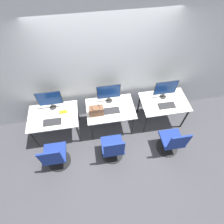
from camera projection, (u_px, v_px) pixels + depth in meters
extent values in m
plane|color=#3D3D42|center=(113.00, 138.00, 4.13)|extent=(20.00, 20.00, 0.00)
cube|color=#B7BCC1|center=(106.00, 68.00, 3.50)|extent=(12.00, 0.05, 2.80)
cube|color=silver|center=(53.00, 116.00, 3.67)|extent=(1.04, 0.71, 0.02)
cylinder|color=black|center=(35.00, 140.00, 3.73)|extent=(0.04, 0.04, 0.68)
cylinder|color=black|center=(79.00, 134.00, 3.82)|extent=(0.04, 0.04, 0.68)
cylinder|color=black|center=(37.00, 117.00, 4.09)|extent=(0.04, 0.04, 0.68)
cylinder|color=black|center=(77.00, 112.00, 4.18)|extent=(0.04, 0.04, 0.68)
cylinder|color=#2D2D2D|center=(53.00, 107.00, 3.79)|extent=(0.15, 0.15, 0.01)
cylinder|color=#2D2D2D|center=(52.00, 106.00, 3.74)|extent=(0.04, 0.04, 0.10)
cube|color=#2D2D2D|center=(49.00, 99.00, 3.56)|extent=(0.50, 0.01, 0.37)
cube|color=navy|center=(49.00, 99.00, 3.56)|extent=(0.48, 0.01, 0.35)
cube|color=#262628|center=(52.00, 122.00, 3.56)|extent=(0.37, 0.17, 0.02)
ellipsoid|color=silver|center=(66.00, 120.00, 3.58)|extent=(0.06, 0.09, 0.03)
cylinder|color=black|center=(60.00, 161.00, 3.79)|extent=(0.48, 0.48, 0.03)
cylinder|color=black|center=(57.00, 157.00, 3.63)|extent=(0.04, 0.04, 0.36)
cube|color=navy|center=(55.00, 153.00, 3.47)|extent=(0.44, 0.44, 0.05)
cube|color=navy|center=(51.00, 158.00, 3.15)|extent=(0.40, 0.04, 0.44)
cube|color=silver|center=(110.00, 109.00, 3.79)|extent=(1.04, 0.71, 0.02)
cylinder|color=black|center=(92.00, 132.00, 3.85)|extent=(0.04, 0.04, 0.68)
cylinder|color=black|center=(133.00, 126.00, 3.94)|extent=(0.04, 0.04, 0.68)
cylinder|color=black|center=(89.00, 110.00, 4.20)|extent=(0.04, 0.04, 0.68)
cylinder|color=black|center=(127.00, 105.00, 4.29)|extent=(0.04, 0.04, 0.68)
cylinder|color=#2D2D2D|center=(109.00, 101.00, 3.90)|extent=(0.15, 0.15, 0.01)
cylinder|color=#2D2D2D|center=(109.00, 99.00, 3.85)|extent=(0.04, 0.04, 0.10)
cube|color=#2D2D2D|center=(109.00, 92.00, 3.67)|extent=(0.50, 0.01, 0.37)
cube|color=navy|center=(109.00, 92.00, 3.67)|extent=(0.48, 0.01, 0.35)
cube|color=#262628|center=(111.00, 111.00, 3.73)|extent=(0.37, 0.17, 0.02)
ellipsoid|color=silver|center=(122.00, 109.00, 3.76)|extent=(0.06, 0.09, 0.03)
cylinder|color=black|center=(112.00, 153.00, 3.89)|extent=(0.48, 0.48, 0.03)
cylinder|color=black|center=(112.00, 150.00, 3.73)|extent=(0.04, 0.04, 0.36)
cube|color=navy|center=(112.00, 145.00, 3.57)|extent=(0.44, 0.44, 0.05)
cube|color=navy|center=(114.00, 150.00, 3.25)|extent=(0.40, 0.04, 0.44)
cube|color=silver|center=(165.00, 102.00, 3.91)|extent=(1.04, 0.71, 0.02)
cylinder|color=black|center=(146.00, 124.00, 3.96)|extent=(0.04, 0.04, 0.68)
cylinder|color=black|center=(185.00, 119.00, 4.05)|extent=(0.04, 0.04, 0.68)
cylinder|color=black|center=(139.00, 104.00, 4.32)|extent=(0.04, 0.04, 0.68)
cylinder|color=black|center=(175.00, 99.00, 4.41)|extent=(0.04, 0.04, 0.68)
cylinder|color=#2D2D2D|center=(163.00, 97.00, 3.97)|extent=(0.15, 0.15, 0.01)
cylinder|color=#2D2D2D|center=(163.00, 95.00, 3.92)|extent=(0.04, 0.04, 0.10)
cube|color=#2D2D2D|center=(166.00, 88.00, 3.74)|extent=(0.50, 0.01, 0.37)
cube|color=navy|center=(166.00, 88.00, 3.74)|extent=(0.48, 0.01, 0.35)
cube|color=#262628|center=(167.00, 106.00, 3.81)|extent=(0.37, 0.17, 0.02)
ellipsoid|color=silver|center=(178.00, 105.00, 3.82)|extent=(0.06, 0.09, 0.03)
cylinder|color=black|center=(167.00, 147.00, 3.98)|extent=(0.48, 0.48, 0.03)
cylinder|color=black|center=(169.00, 143.00, 3.82)|extent=(0.04, 0.04, 0.36)
cube|color=navy|center=(172.00, 139.00, 3.66)|extent=(0.44, 0.44, 0.05)
cube|color=navy|center=(179.00, 142.00, 3.34)|extent=(0.40, 0.04, 0.44)
cube|color=brown|center=(96.00, 111.00, 3.60)|extent=(0.30, 0.14, 0.22)
torus|color=brown|center=(96.00, 107.00, 3.49)|extent=(0.18, 0.18, 0.01)
cube|color=yellow|center=(63.00, 112.00, 3.67)|extent=(0.16, 0.03, 0.08)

